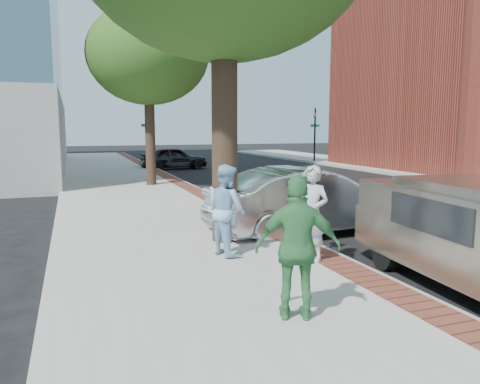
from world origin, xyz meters
name	(u,v)px	position (x,y,z in m)	size (l,w,h in m)	color
ground	(291,270)	(0.00, 0.00, 0.00)	(120.00, 120.00, 0.00)	black
sidewalk	(140,202)	(-1.50, 8.00, 0.07)	(5.00, 60.00, 0.15)	#9E9991
brick_strip	(206,196)	(0.70, 8.00, 0.15)	(0.60, 60.00, 0.01)	brown
curb	(216,198)	(1.05, 8.00, 0.07)	(0.10, 60.00, 0.15)	gray
signal_near	(147,131)	(0.90, 22.00, 2.25)	(0.70, 0.15, 3.80)	black
signal_far	(315,131)	(12.50, 22.00, 2.25)	(0.70, 0.15, 3.80)	black
tree_far	(148,55)	(-0.50, 12.00, 5.30)	(4.80, 4.80, 7.14)	black
parking_meter	(307,195)	(0.60, 0.62, 1.21)	(0.12, 0.32, 1.47)	gray
person_gray	(312,213)	(0.36, -0.04, 0.99)	(0.61, 0.40, 1.67)	#A4A4A9
person_officer	(226,210)	(-0.91, 0.86, 0.98)	(0.81, 0.63, 1.66)	#91BDE1
person_green	(298,248)	(-1.01, -2.21, 1.03)	(1.03, 0.43, 1.75)	#3C8448
sedan_silver	(308,201)	(1.60, 2.42, 0.78)	(1.65, 4.72, 1.56)	#A8ACAF
bg_car	(174,158)	(2.23, 20.53, 0.67)	(1.58, 3.93, 1.34)	black
van	(478,231)	(2.19, -1.85, 0.91)	(2.08, 4.63, 1.67)	gray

